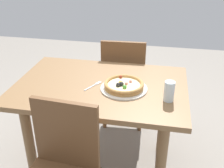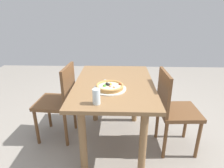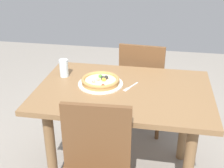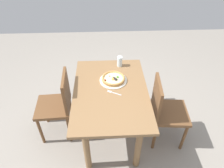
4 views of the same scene
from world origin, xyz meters
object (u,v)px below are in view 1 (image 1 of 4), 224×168
Objects in this scene: chair_far at (124,79)px; drinking_glass at (169,91)px; fork at (94,85)px; plate at (124,88)px; pizza at (124,85)px; dining_table at (101,100)px.

chair_far reaches higher than drinking_glass.
plate is at bearing -65.89° from fork.
fork is at bearing 176.65° from pizza.
drinking_glass reaches higher than pizza.
pizza reaches higher than dining_table.
fork is at bearing -102.64° from chair_far.
drinking_glass reaches higher than fork.
plate is at bearing -84.44° from chair_far.
fork is at bearing 168.10° from drinking_glass.
plate is 0.32m from drinking_glass.
chair_far is at bearing 98.35° from pizza.
pizza is (-0.00, -0.00, 0.03)m from plate.
dining_table is 9.12× the size of drinking_glass.
drinking_glass is (0.39, -0.75, 0.31)m from chair_far.
pizza is at bearing -84.49° from chair_far.
pizza is 2.05× the size of drinking_glass.
chair_far is 0.91m from drinking_glass.
fork is 1.18× the size of drinking_glass.
dining_table is 4.45× the size of pizza.
fork is (-0.21, 0.01, -0.03)m from pizza.
chair_far is 0.70m from fork.
plate is 0.21m from fork.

